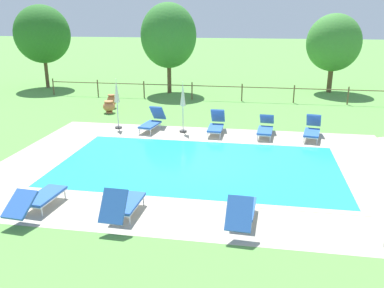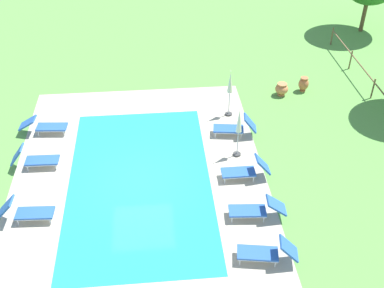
# 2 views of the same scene
# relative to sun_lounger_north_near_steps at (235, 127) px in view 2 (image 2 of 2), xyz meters

# --- Properties ---
(ground_plane) EXTENTS (160.00, 160.00, 0.00)m
(ground_plane) POSITION_rel_sun_lounger_north_near_steps_xyz_m (2.72, -4.12, -0.40)
(ground_plane) COLOR #599342
(pool_deck_paving) EXTENTS (13.89, 9.75, 0.01)m
(pool_deck_paving) POSITION_rel_sun_lounger_north_near_steps_xyz_m (2.72, -4.12, -0.39)
(pool_deck_paving) COLOR #B2A893
(pool_deck_paving) RESTS_ON ground
(swimming_pool_water) EXTENTS (9.54, 5.41, 0.01)m
(swimming_pool_water) POSITION_rel_sun_lounger_north_near_steps_xyz_m (2.72, -4.12, -0.39)
(swimming_pool_water) COLOR #23A8C1
(swimming_pool_water) RESTS_ON ground
(pool_coping_rim) EXTENTS (10.02, 5.89, 0.01)m
(pool_coping_rim) POSITION_rel_sun_lounger_north_near_steps_xyz_m (2.72, -4.12, -0.39)
(pool_coping_rim) COLOR #C0B59F
(pool_coping_rim) RESTS_ON ground
(sun_lounger_north_near_steps) EXTENTS (0.87, 1.92, 1.00)m
(sun_lounger_north_near_steps) POSITION_rel_sun_lounger_north_near_steps_xyz_m (0.00, 0.00, 0.00)
(sun_lounger_north_near_steps) COLOR #2856A8
(sun_lounger_north_near_steps) RESTS_ON ground
(sun_lounger_north_mid) EXTENTS (0.77, 2.08, 0.78)m
(sun_lounger_north_mid) POSITION_rel_sun_lounger_north_near_steps_xyz_m (-0.90, -8.18, -0.03)
(sun_lounger_north_mid) COLOR #2856A8
(sun_lounger_north_mid) RESTS_ON ground
(sun_lounger_north_far) EXTENTS (0.60, 1.87, 0.98)m
(sun_lounger_north_far) POSITION_rel_sun_lounger_north_near_steps_xyz_m (2.89, -0.06, -0.00)
(sun_lounger_north_far) COLOR #2856A8
(sun_lounger_north_far) RESTS_ON ground
(sun_lounger_north_end) EXTENTS (0.70, 1.92, 0.96)m
(sun_lounger_north_end) POSITION_rel_sun_lounger_north_near_steps_xyz_m (4.41, -8.00, -0.01)
(sun_lounger_north_end) COLOR #2856A8
(sun_lounger_north_end) RESTS_ON ground
(sun_lounger_south_near_corner) EXTENTS (0.74, 2.03, 0.84)m
(sun_lounger_south_near_corner) POSITION_rel_sun_lounger_north_near_steps_xyz_m (5.01, -0.08, -0.02)
(sun_lounger_south_near_corner) COLOR #2856A8
(sun_lounger_south_near_corner) RESTS_ON ground
(sun_lounger_south_mid) EXTENTS (0.66, 1.85, 1.01)m
(sun_lounger_south_mid) POSITION_rel_sun_lounger_north_near_steps_xyz_m (1.45, -8.20, 0.00)
(sun_lounger_south_mid) COLOR #2856A8
(sun_lounger_south_mid) RESTS_ON ground
(sun_lounger_south_far) EXTENTS (0.91, 1.99, 0.94)m
(sun_lounger_south_far) POSITION_rel_sun_lounger_north_near_steps_xyz_m (6.94, -0.12, -0.01)
(sun_lounger_south_far) COLOR #2856A8
(sun_lounger_south_far) RESTS_ON ground
(patio_umbrella_closed_row_west) EXTENTS (0.32, 0.32, 2.28)m
(patio_umbrella_closed_row_west) POSITION_rel_sun_lounger_north_near_steps_xyz_m (-1.61, -0.00, 1.11)
(patio_umbrella_closed_row_west) COLOR #383838
(patio_umbrella_closed_row_west) RESTS_ON ground
(patio_umbrella_closed_row_centre) EXTENTS (0.32, 0.32, 2.26)m
(patio_umbrella_closed_row_centre) POSITION_rel_sun_lounger_north_near_steps_xyz_m (1.43, -0.12, 1.08)
(patio_umbrella_closed_row_centre) COLOR #383838
(patio_umbrella_closed_row_centre) RESTS_ON ground
(terracotta_urn_near_fence) EXTENTS (0.50, 0.50, 0.75)m
(terracotta_urn_near_fence) POSITION_rel_sun_lounger_north_near_steps_xyz_m (-3.41, 4.00, 0.01)
(terracotta_urn_near_fence) COLOR #B7663D
(terracotta_urn_near_fence) RESTS_ON ground
(terracotta_urn_by_tree) EXTENTS (0.63, 0.63, 0.64)m
(terracotta_urn_by_tree) POSITION_rel_sun_lounger_north_near_steps_xyz_m (-3.12, 2.84, -0.05)
(terracotta_urn_by_tree) COLOR #C67547
(terracotta_urn_by_tree) RESTS_ON ground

